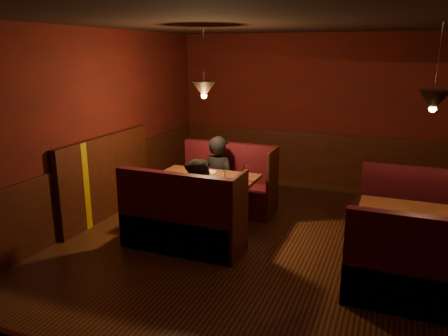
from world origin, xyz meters
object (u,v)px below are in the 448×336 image
at_px(main_table, 206,189).
at_px(second_bench_far, 417,223).
at_px(main_bench_near, 181,225).
at_px(diner_b, 199,191).
at_px(diner_a, 219,165).
at_px(main_bench_far, 228,189).
at_px(second_table, 418,229).
at_px(second_bench_near, 421,279).

bearing_deg(main_table, second_bench_far, 8.69).
bearing_deg(main_table, main_bench_near, -88.82).
relative_size(main_bench_near, diner_b, 1.05).
relative_size(second_bench_far, diner_b, 0.97).
bearing_deg(diner_a, second_bench_far, -171.17).
distance_m(main_bench_far, second_bench_far, 2.90).
distance_m(main_table, second_bench_far, 2.93).
distance_m(diner_a, diner_b, 1.24).
height_order(main_bench_near, second_table, main_bench_near).
height_order(main_bench_far, diner_b, diner_b).
bearing_deg(diner_b, second_table, 19.98).
height_order(main_table, main_bench_near, main_bench_near).
distance_m(main_bench_far, second_table, 3.09).
bearing_deg(second_table, diner_b, -175.33).
bearing_deg(main_bench_far, main_bench_near, -90.00).
relative_size(main_bench_near, second_bench_far, 1.08).
xyz_separation_m(second_bench_far, diner_a, (-2.95, 0.19, 0.48)).
bearing_deg(main_bench_near, diner_a, 93.00).
bearing_deg(main_bench_far, diner_b, -84.26).
relative_size(second_table, diner_a, 0.83).
relative_size(main_table, second_bench_near, 0.99).
relative_size(main_bench_near, second_bench_near, 1.08).
xyz_separation_m(main_bench_far, second_bench_far, (2.87, -0.39, -0.01)).
distance_m(second_table, diner_a, 3.09).
xyz_separation_m(main_table, second_bench_near, (2.89, -1.17, -0.27)).
height_order(main_bench_near, second_bench_near, main_bench_near).
relative_size(main_bench_far, main_bench_near, 1.00).
xyz_separation_m(main_bench_near, second_table, (2.84, 0.47, 0.21)).
xyz_separation_m(second_bench_far, diner_b, (-2.73, -1.03, 0.43)).
xyz_separation_m(second_table, second_bench_far, (0.03, 0.81, -0.23)).
bearing_deg(main_table, diner_a, 95.41).
xyz_separation_m(second_bench_far, second_bench_near, (0.00, -1.61, 0.00)).
xyz_separation_m(second_bench_near, diner_b, (-2.73, 0.59, 0.43)).
height_order(second_bench_far, second_bench_near, same).
distance_m(main_bench_far, diner_a, 0.51).
bearing_deg(second_bench_far, main_table, -171.31).
bearing_deg(diner_a, second_bench_near, 161.05).
height_order(main_table, main_bench_far, main_bench_far).
height_order(main_table, second_table, main_table).
distance_m(second_bench_near, diner_a, 3.49).
height_order(second_table, second_bench_far, second_bench_far).
distance_m(second_table, diner_b, 2.71).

